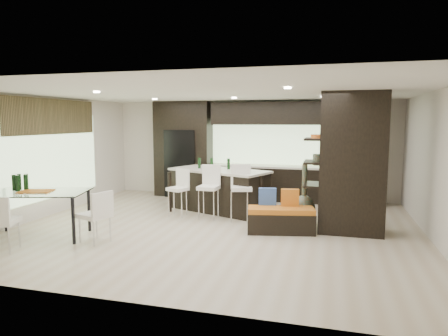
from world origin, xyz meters
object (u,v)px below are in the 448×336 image
(stool_mid, at_px, (209,197))
(dining_table, at_px, (37,215))
(chair_near, at_px, (2,225))
(chair_end, at_px, (95,219))
(bench, at_px, (281,220))
(stool_right, at_px, (241,198))
(kitchen_island, at_px, (219,190))
(floor_vase, at_px, (304,195))
(stool_left, at_px, (178,198))

(stool_mid, distance_m, dining_table, 3.43)
(chair_near, distance_m, chair_end, 1.46)
(dining_table, bearing_deg, bench, 3.24)
(chair_end, bearing_deg, chair_near, 141.73)
(chair_near, bearing_deg, dining_table, 71.61)
(stool_right, xyz_separation_m, chair_near, (-3.37, -3.01, -0.05))
(stool_mid, relative_size, dining_table, 0.53)
(kitchen_island, height_order, stool_right, kitchen_island)
(kitchen_island, height_order, dining_table, kitchen_island)
(floor_vase, bearing_deg, stool_mid, 178.37)
(kitchen_island, xyz_separation_m, bench, (1.68, -1.53, -0.25))
(dining_table, relative_size, chair_end, 2.09)
(stool_left, bearing_deg, chair_end, -85.62)
(stool_right, bearing_deg, dining_table, -163.89)
(stool_right, xyz_separation_m, bench, (0.94, -0.69, -0.24))
(bench, height_order, chair_near, chair_near)
(stool_left, relative_size, bench, 0.67)
(kitchen_island, bearing_deg, floor_vase, -1.52)
(chair_near, bearing_deg, stool_right, 23.40)
(dining_table, bearing_deg, stool_mid, 23.96)
(stool_left, relative_size, floor_vase, 0.67)
(stool_mid, relative_size, bench, 0.75)
(kitchen_island, relative_size, floor_vase, 1.87)
(stool_left, distance_m, floor_vase, 2.82)
(stool_left, xyz_separation_m, chair_end, (-0.69, -2.22, -0.00))
(bench, bearing_deg, dining_table, -172.22)
(dining_table, distance_m, chair_near, 0.82)
(kitchen_island, distance_m, bench, 2.29)
(stool_mid, xyz_separation_m, chair_end, (-1.42, -2.20, -0.05))
(kitchen_island, distance_m, stool_mid, 0.83)
(stool_right, relative_size, bench, 0.77)
(stool_right, distance_m, floor_vase, 1.34)
(stool_left, height_order, bench, stool_left)
(stool_mid, bearing_deg, dining_table, -137.64)
(floor_vase, distance_m, chair_end, 4.10)
(stool_mid, height_order, bench, stool_mid)
(kitchen_island, relative_size, dining_table, 1.34)
(floor_vase, height_order, chair_near, floor_vase)
(floor_vase, xyz_separation_m, dining_table, (-4.70, -2.14, -0.21))
(stool_left, relative_size, chair_near, 0.99)
(stool_mid, bearing_deg, bench, -20.10)
(stool_left, bearing_deg, stool_mid, 20.01)
(kitchen_island, relative_size, stool_left, 2.78)
(chair_end, bearing_deg, stool_left, 0.32)
(stool_left, xyz_separation_m, floor_vase, (2.81, -0.08, 0.21))
(kitchen_island, xyz_separation_m, stool_right, (0.74, -0.83, -0.01))
(kitchen_island, distance_m, dining_table, 4.01)
(chair_near, bearing_deg, bench, 9.86)
(stool_left, height_order, stool_mid, stool_mid)
(stool_left, height_order, chair_end, stool_left)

